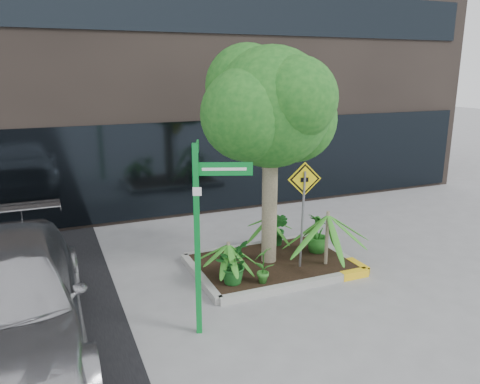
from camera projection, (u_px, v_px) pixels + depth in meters
name	position (u px, v px, depth m)	size (l,w,h in m)	color
ground	(270.00, 275.00, 9.56)	(80.00, 80.00, 0.00)	gray
planter	(274.00, 263.00, 9.86)	(3.35, 2.36, 0.15)	#9E9E99
tree	(271.00, 108.00, 9.11)	(3.05, 2.71, 4.58)	tan
palm_front	(328.00, 215.00, 9.46)	(1.28, 1.28, 1.42)	tan
palm_left	(228.00, 245.00, 8.91)	(0.82, 0.82, 0.91)	tan
palm_back	(269.00, 218.00, 10.64)	(0.77, 0.77, 0.86)	tan
parked_car	(2.00, 303.00, 6.70)	(2.28, 5.61, 1.63)	#ACABB0
shrub_a	(232.00, 264.00, 8.78)	(0.68, 0.68, 0.76)	#17511A
shrub_b	(317.00, 233.00, 10.27)	(0.49, 0.49, 0.87)	#256F21
shrub_c	(263.00, 264.00, 8.78)	(0.39, 0.39, 0.75)	#2E7724
shrub_d	(279.00, 229.00, 10.67)	(0.43, 0.43, 0.78)	#1B5F20
street_sign_post	(201.00, 219.00, 7.05)	(0.85, 1.10, 3.04)	#0C8C31
cattle_sign	(304.00, 198.00, 9.15)	(0.67, 0.19, 2.20)	slate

